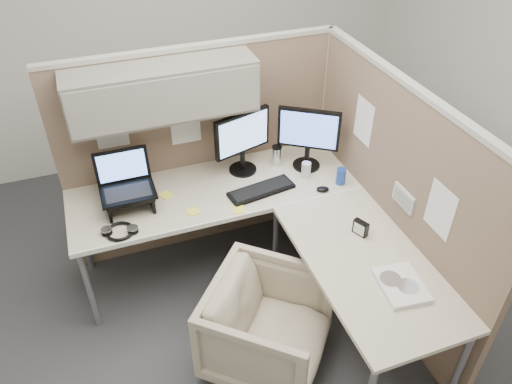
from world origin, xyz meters
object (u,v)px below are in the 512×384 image
object	(u,v)px
monitor_left	(242,138)
office_chair	(268,323)
desk	(266,222)
keyboard	(261,190)

from	to	relation	value
monitor_left	office_chair	bearing A→B (deg)	-117.95
desk	office_chair	size ratio (longest dim) A/B	2.86
desk	monitor_left	xyz separation A→B (m)	(0.03, 0.55, 0.32)
monitor_left	keyboard	xyz separation A→B (m)	(0.04, -0.29, -0.26)
office_chair	keyboard	distance (m)	0.91
desk	keyboard	world-z (taller)	keyboard
keyboard	monitor_left	bearing A→B (deg)	88.26
office_chair	monitor_left	distance (m)	1.27
desk	monitor_left	world-z (taller)	monitor_left
desk	office_chair	bearing A→B (deg)	-109.30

